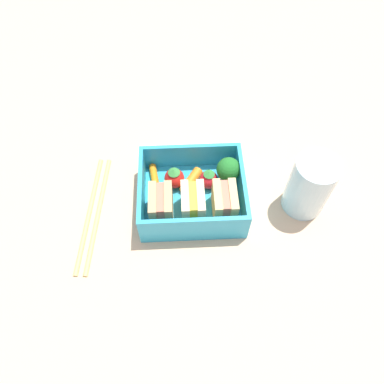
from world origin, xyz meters
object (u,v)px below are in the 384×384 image
(sandwich_left, at_px, (224,202))
(broccoli_floret, at_px, (229,170))
(carrot_stick_far_left, at_px, (155,180))
(sandwich_center, at_px, (161,205))
(carrot_stick_left, at_px, (193,180))
(chopstick_pair, at_px, (93,212))
(strawberry_far_left, at_px, (174,178))
(sandwich_center_left, at_px, (193,204))
(strawberry_left, at_px, (209,179))
(drinking_glass, at_px, (310,186))

(sandwich_left, height_order, broccoli_floret, same)
(broccoli_floret, bearing_deg, carrot_stick_far_left, -1.55)
(sandwich_center, relative_size, broccoli_floret, 1.06)
(sandwich_center, xyz_separation_m, carrot_stick_left, (-0.05, -0.05, -0.02))
(sandwich_left, relative_size, chopstick_pair, 0.26)
(strawberry_far_left, bearing_deg, sandwich_center_left, 116.36)
(sandwich_left, relative_size, strawberry_far_left, 1.40)
(strawberry_left, relative_size, carrot_stick_far_left, 0.63)
(sandwich_center_left, height_order, sandwich_center, same)
(chopstick_pair, bearing_deg, drinking_glass, -179.54)
(carrot_stick_left, xyz_separation_m, strawberry_far_left, (0.03, -0.00, 0.01))
(strawberry_far_left, relative_size, chopstick_pair, 0.18)
(sandwich_left, relative_size, strawberry_left, 1.49)
(sandwich_center_left, xyz_separation_m, sandwich_center, (0.04, 0.00, 0.00))
(strawberry_left, bearing_deg, carrot_stick_left, -9.35)
(carrot_stick_left, height_order, strawberry_far_left, strawberry_far_left)
(sandwich_center_left, xyz_separation_m, drinking_glass, (-0.17, -0.01, 0.01))
(carrot_stick_left, relative_size, drinking_glass, 0.45)
(sandwich_left, bearing_deg, drinking_glass, -173.27)
(carrot_stick_left, height_order, chopstick_pair, carrot_stick_left)
(sandwich_center_left, height_order, drinking_glass, drinking_glass)
(sandwich_center, bearing_deg, sandwich_left, 180.00)
(broccoli_floret, relative_size, carrot_stick_left, 1.09)
(sandwich_center_left, height_order, broccoli_floret, same)
(broccoli_floret, height_order, carrot_stick_left, broccoli_floret)
(sandwich_center_left, relative_size, strawberry_left, 1.49)
(strawberry_left, height_order, carrot_stick_left, strawberry_left)
(broccoli_floret, distance_m, strawberry_left, 0.03)
(sandwich_left, bearing_deg, strawberry_left, -68.48)
(sandwich_center_left, xyz_separation_m, strawberry_far_left, (0.03, -0.05, -0.01))
(carrot_stick_far_left, bearing_deg, strawberry_left, 173.44)
(sandwich_center_left, relative_size, sandwich_center, 1.00)
(strawberry_far_left, relative_size, carrot_stick_far_left, 0.67)
(strawberry_left, bearing_deg, sandwich_left, 111.52)
(sandwich_center_left, bearing_deg, drinking_glass, -175.07)
(broccoli_floret, bearing_deg, strawberry_left, 12.33)
(sandwich_center, height_order, strawberry_far_left, sandwich_center)
(strawberry_left, xyz_separation_m, carrot_stick_far_left, (0.08, -0.01, -0.01))
(chopstick_pair, bearing_deg, sandwich_center, 173.46)
(sandwich_center_left, height_order, strawberry_left, sandwich_center_left)
(sandwich_left, xyz_separation_m, strawberry_far_left, (0.07, -0.05, -0.01))
(sandwich_center, bearing_deg, chopstick_pair, -6.54)
(sandwich_center_left, xyz_separation_m, carrot_stick_far_left, (0.06, -0.06, -0.02))
(strawberry_left, bearing_deg, chopstick_pair, 11.39)
(strawberry_far_left, xyz_separation_m, drinking_glass, (-0.19, 0.04, 0.02))
(strawberry_far_left, xyz_separation_m, carrot_stick_far_left, (0.03, -0.01, -0.01))
(sandwich_center, relative_size, drinking_glass, 0.52)
(sandwich_center, bearing_deg, strawberry_far_left, -110.81)
(carrot_stick_left, distance_m, chopstick_pair, 0.16)
(sandwich_center_left, xyz_separation_m, broccoli_floret, (-0.06, -0.05, 0.00))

